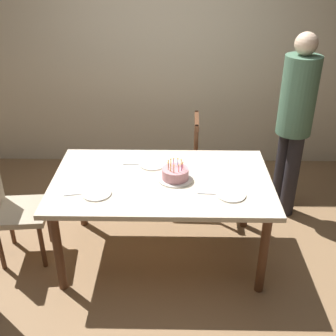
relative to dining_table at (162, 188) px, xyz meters
The scene contains 13 objects.
ground 0.68m from the dining_table, ahead, with size 6.40×6.40×0.00m, color #93704C.
back_wall 1.95m from the dining_table, 90.00° to the left, with size 6.40×0.10×2.60m, color beige.
dining_table is the anchor object (origin of this frame).
birthday_cake 0.17m from the dining_table, ahead, with size 0.28×0.28×0.16m.
plate_near_celebrant 0.54m from the dining_table, 153.80° to the right, with size 0.22×0.22×0.01m, color white.
plate_far_side 0.27m from the dining_table, 110.28° to the left, with size 0.22×0.22×0.01m, color white.
plate_near_guest 0.58m from the dining_table, 24.28° to the right, with size 0.22×0.22×0.01m, color white.
fork_near_celebrant 0.69m from the dining_table, 159.17° to the right, with size 0.18×0.02×0.01m, color silver.
fork_far_side 0.36m from the dining_table, 135.38° to the left, with size 0.18×0.02×0.01m, color silver.
fork_near_guest 0.43m from the dining_table, 30.78° to the right, with size 0.18×0.02×0.01m, color silver.
chair_spindle_back 0.88m from the dining_table, 80.51° to the left, with size 0.46×0.46×0.95m.
chair_upholstered 1.27m from the dining_table, behind, with size 0.48×0.48×0.95m.
person_guest 1.44m from the dining_table, 30.56° to the left, with size 0.32×0.32×1.77m.
Camera 1 is at (0.10, -2.89, 2.43)m, focal length 44.71 mm.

